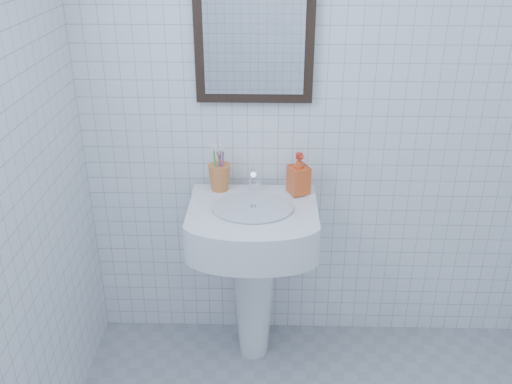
{
  "coord_description": "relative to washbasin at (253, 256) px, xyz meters",
  "views": [
    {
      "loc": [
        -0.25,
        -1.22,
        1.98
      ],
      "look_at": [
        -0.3,
        0.86,
        0.96
      ],
      "focal_mm": 40.0,
      "sensor_mm": 36.0,
      "label": 1
    }
  ],
  "objects": [
    {
      "name": "wall_mirror",
      "position": [
        0.0,
        0.19,
        0.98
      ],
      "size": [
        0.5,
        0.04,
        0.62
      ],
      "color": "black",
      "rests_on": "wall_back"
    },
    {
      "name": "toothbrush_cup",
      "position": [
        -0.15,
        0.13,
        0.33
      ],
      "size": [
        0.13,
        0.13,
        0.12
      ],
      "primitive_type": null,
      "rotation": [
        0.0,
        0.0,
        -0.34
      ],
      "color": "orange",
      "rests_on": "washbasin"
    },
    {
      "name": "faucet",
      "position": [
        0.0,
        0.1,
        0.32
      ],
      "size": [
        0.05,
        0.11,
        0.12
      ],
      "color": "white",
      "rests_on": "washbasin"
    },
    {
      "name": "washbasin",
      "position": [
        0.0,
        0.0,
        0.0
      ],
      "size": [
        0.56,
        0.41,
        0.86
      ],
      "color": "white",
      "rests_on": "ground"
    },
    {
      "name": "soap_dispenser",
      "position": [
        0.2,
        0.1,
        0.37
      ],
      "size": [
        0.11,
        0.11,
        0.19
      ],
      "primitive_type": "imported",
      "rotation": [
        0.0,
        0.0,
        0.43
      ],
      "color": "red",
      "rests_on": "washbasin"
    },
    {
      "name": "wall_back",
      "position": [
        0.31,
        0.21,
        0.68
      ],
      "size": [
        2.2,
        0.02,
        2.5
      ],
      "primitive_type": "cube",
      "color": "white",
      "rests_on": "ground"
    }
  ]
}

